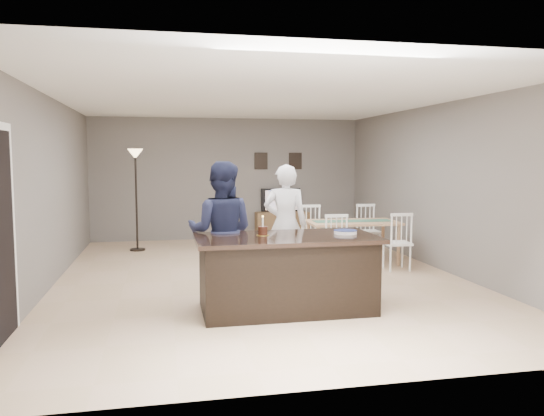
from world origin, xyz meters
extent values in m
plane|color=tan|center=(0.00, 0.00, 0.00)|extent=(8.00, 8.00, 0.00)
plane|color=slate|center=(0.00, 4.00, 1.35)|extent=(6.00, 0.00, 6.00)
plane|color=slate|center=(0.00, -4.00, 1.35)|extent=(6.00, 0.00, 6.00)
plane|color=slate|center=(-3.00, 0.00, 1.35)|extent=(0.00, 8.00, 8.00)
plane|color=slate|center=(3.00, 0.00, 1.35)|extent=(0.00, 8.00, 8.00)
plane|color=white|center=(0.00, 0.00, 2.70)|extent=(8.00, 8.00, 0.00)
cube|color=black|center=(0.00, -1.80, 0.42)|extent=(2.00, 1.00, 0.85)
cube|color=black|center=(0.00, -1.80, 0.88)|extent=(2.15, 1.10, 0.05)
cube|color=brown|center=(1.20, 3.77, 0.30)|extent=(1.20, 0.40, 0.60)
imported|color=black|center=(1.20, 3.84, 0.86)|extent=(0.91, 0.12, 0.53)
plane|color=orange|center=(1.20, 3.76, 0.87)|extent=(0.78, 0.00, 0.78)
cube|color=black|center=(0.75, 3.98, 1.75)|extent=(0.30, 0.02, 0.38)
cube|color=black|center=(1.55, 3.98, 1.75)|extent=(0.30, 0.02, 0.38)
plane|color=black|center=(-2.99, -2.30, 1.05)|extent=(0.00, 2.10, 2.10)
imported|color=silver|center=(0.30, -0.45, 0.86)|extent=(0.72, 0.58, 1.73)
imported|color=#1B203D|center=(-0.72, -1.25, 0.89)|extent=(1.02, 0.89, 1.78)
cylinder|color=gold|center=(-0.27, -1.69, 0.90)|extent=(0.15, 0.15, 0.00)
cylinder|color=#37180F|center=(-0.27, -1.69, 0.96)|extent=(0.11, 0.11, 0.10)
cylinder|color=white|center=(-0.27, -1.69, 1.06)|extent=(0.02, 0.02, 0.11)
sphere|color=#FFBF4C|center=(-0.27, -1.69, 1.13)|extent=(0.02, 0.02, 0.02)
cylinder|color=white|center=(0.75, -1.77, 0.91)|extent=(0.28, 0.28, 0.01)
cylinder|color=white|center=(0.75, -1.77, 0.92)|extent=(0.28, 0.28, 0.01)
cylinder|color=white|center=(0.75, -1.77, 0.93)|extent=(0.28, 0.28, 0.01)
cylinder|color=navy|center=(0.75, -1.77, 0.94)|extent=(0.28, 0.28, 0.00)
cube|color=tan|center=(1.77, 0.78, 0.71)|extent=(1.59, 0.94, 0.04)
cylinder|color=tan|center=(1.06, 0.44, 0.35)|extent=(0.06, 0.06, 0.69)
cylinder|color=tan|center=(2.49, 1.11, 0.35)|extent=(0.06, 0.06, 0.69)
cube|color=#41755B|center=(1.77, 0.78, 0.73)|extent=(1.37, 0.39, 0.01)
cube|color=white|center=(1.21, 0.12, 0.44)|extent=(0.42, 0.40, 0.04)
cylinder|color=white|center=(1.04, -0.03, 0.21)|extent=(0.03, 0.03, 0.42)
cylinder|color=white|center=(1.38, 0.27, 0.21)|extent=(0.03, 0.03, 0.42)
cube|color=white|center=(1.21, -0.06, 0.92)|extent=(0.37, 0.04, 0.05)
cube|color=white|center=(2.28, 0.08, 0.44)|extent=(0.42, 0.40, 0.04)
cylinder|color=white|center=(2.11, -0.07, 0.21)|extent=(0.03, 0.03, 0.42)
cylinder|color=white|center=(2.45, 0.22, 0.21)|extent=(0.03, 0.03, 0.42)
cube|color=white|center=(2.28, -0.10, 0.92)|extent=(0.37, 0.04, 0.05)
cube|color=white|center=(1.27, 1.48, 0.44)|extent=(0.42, 0.40, 0.04)
cylinder|color=white|center=(1.44, 1.63, 0.21)|extent=(0.03, 0.03, 0.42)
cylinder|color=white|center=(1.09, 1.33, 0.21)|extent=(0.03, 0.03, 0.42)
cube|color=white|center=(1.27, 1.65, 0.92)|extent=(0.37, 0.04, 0.05)
cube|color=white|center=(2.34, 1.44, 0.44)|extent=(0.42, 0.40, 0.04)
cylinder|color=white|center=(2.51, 1.59, 0.21)|extent=(0.03, 0.03, 0.42)
cylinder|color=white|center=(2.16, 1.29, 0.21)|extent=(0.03, 0.03, 0.42)
cube|color=white|center=(2.34, 1.61, 0.92)|extent=(0.37, 0.04, 0.05)
cylinder|color=black|center=(-1.95, 2.80, 0.02)|extent=(0.30, 0.30, 0.03)
cylinder|color=black|center=(-1.95, 2.80, 0.94)|extent=(0.04, 0.04, 1.84)
cone|color=#F8CB88|center=(-1.95, 2.80, 1.90)|extent=(0.30, 0.30, 0.19)
camera|label=1|loc=(-1.41, -7.86, 1.82)|focal=35.00mm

